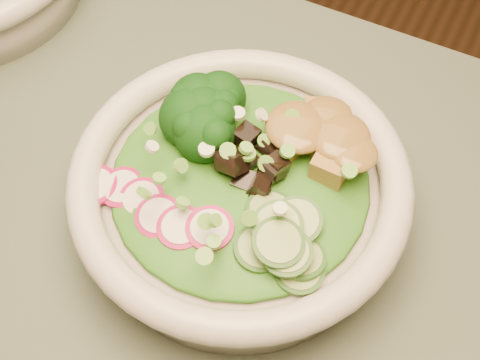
% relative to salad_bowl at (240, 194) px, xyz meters
% --- Properties ---
extents(salad_bowl, '(0.27, 0.27, 0.07)m').
position_rel_salad_bowl_xyz_m(salad_bowl, '(0.00, 0.00, 0.00)').
color(salad_bowl, beige).
rests_on(salad_bowl, dining_table).
extents(lettuce_bed, '(0.20, 0.20, 0.02)m').
position_rel_salad_bowl_xyz_m(lettuce_bed, '(-0.00, 0.00, 0.02)').
color(lettuce_bed, '#1C6415').
rests_on(lettuce_bed, salad_bowl).
extents(broccoli_florets, '(0.10, 0.09, 0.04)m').
position_rel_salad_bowl_xyz_m(broccoli_florets, '(-0.05, 0.04, 0.04)').
color(broccoli_florets, black).
rests_on(broccoli_florets, salad_bowl).
extents(radish_slices, '(0.12, 0.07, 0.02)m').
position_rel_salad_bowl_xyz_m(radish_slices, '(-0.04, -0.05, 0.02)').
color(radish_slices, '#9E0C47').
rests_on(radish_slices, salad_bowl).
extents(cucumber_slices, '(0.09, 0.09, 0.04)m').
position_rel_salad_bowl_xyz_m(cucumber_slices, '(0.05, -0.04, 0.03)').
color(cucumber_slices, '#93B262').
rests_on(cucumber_slices, salad_bowl).
extents(mushroom_heap, '(0.09, 0.09, 0.04)m').
position_rel_salad_bowl_xyz_m(mushroom_heap, '(0.01, 0.01, 0.03)').
color(mushroom_heap, black).
rests_on(mushroom_heap, salad_bowl).
extents(tofu_cubes, '(0.10, 0.08, 0.04)m').
position_rel_salad_bowl_xyz_m(tofu_cubes, '(0.04, 0.05, 0.03)').
color(tofu_cubes, '#A97338').
rests_on(tofu_cubes, salad_bowl).
extents(peanut_sauce, '(0.07, 0.06, 0.02)m').
position_rel_salad_bowl_xyz_m(peanut_sauce, '(0.04, 0.05, 0.05)').
color(peanut_sauce, brown).
rests_on(peanut_sauce, tofu_cubes).
extents(scallion_garnish, '(0.19, 0.19, 0.02)m').
position_rel_salad_bowl_xyz_m(scallion_garnish, '(-0.00, 0.00, 0.04)').
color(scallion_garnish, '#6FB840').
rests_on(scallion_garnish, salad_bowl).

